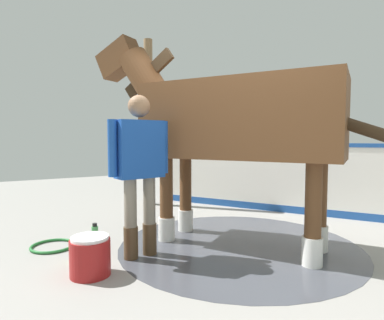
% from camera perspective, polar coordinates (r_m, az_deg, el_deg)
% --- Properties ---
extents(ground_plane, '(16.00, 16.00, 0.02)m').
position_cam_1_polar(ground_plane, '(3.77, 11.03, -15.82)').
color(ground_plane, gray).
extents(wet_patch, '(2.78, 2.78, 0.00)m').
position_cam_1_polar(wet_patch, '(3.99, 8.15, -14.51)').
color(wet_patch, '#42444C').
rests_on(wet_patch, ground).
extents(barrier_wall, '(2.42, 3.73, 1.17)m').
position_cam_1_polar(barrier_wall, '(5.74, 15.00, -3.36)').
color(barrier_wall, white).
rests_on(barrier_wall, ground).
extents(roof_post_near, '(0.16, 0.16, 3.06)m').
position_cam_1_polar(roof_post_near, '(6.18, -7.58, 6.42)').
color(roof_post_near, olive).
rests_on(roof_post_near, ground).
extents(horse, '(2.20, 3.17, 2.62)m').
position_cam_1_polar(horse, '(3.83, 6.50, 6.62)').
color(horse, brown).
rests_on(horse, ground).
extents(handler, '(0.68, 0.28, 1.70)m').
position_cam_1_polar(handler, '(3.44, -9.14, -0.74)').
color(handler, '#47331E').
rests_on(handler, ground).
extents(wash_bucket, '(0.37, 0.37, 0.36)m').
position_cam_1_polar(wash_bucket, '(3.24, -17.38, -15.73)').
color(wash_bucket, maroon).
rests_on(wash_bucket, ground).
extents(bottle_shampoo, '(0.06, 0.06, 0.23)m').
position_cam_1_polar(bottle_shampoo, '(3.61, -19.97, -14.92)').
color(bottle_shampoo, '#D8CC4C').
rests_on(bottle_shampoo, ground).
extents(bottle_spray, '(0.08, 0.08, 0.22)m').
position_cam_1_polar(bottle_spray, '(4.26, -16.61, -12.08)').
color(bottle_spray, '#4CA559').
rests_on(bottle_spray, ground).
extents(hose_coil, '(0.49, 0.49, 0.03)m').
position_cam_1_polar(hose_coil, '(4.19, -23.17, -13.63)').
color(hose_coil, '#267233').
rests_on(hose_coil, ground).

